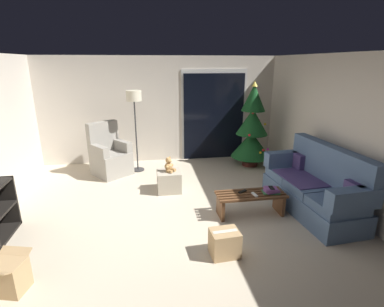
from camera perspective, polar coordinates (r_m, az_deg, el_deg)
ground_plane at (r=4.71m, az=-3.55°, el=-12.71°), size 7.00×7.00×0.00m
wall_back at (r=7.21m, az=-6.17°, el=8.41°), size 5.72×0.12×2.50m
wall_right at (r=5.30m, az=28.69°, el=3.16°), size 0.12×6.00×2.50m
patio_door_frame at (r=7.35m, az=4.22°, el=7.44°), size 1.60×0.02×2.20m
patio_door_glass at (r=7.34m, az=4.25°, el=7.04°), size 1.50×0.02×2.10m
couch at (r=5.22m, az=22.79°, el=-6.11°), size 0.92×1.99×1.08m
coffee_table at (r=4.83m, az=11.25°, el=-8.87°), size 1.10×0.40×0.37m
remote_black at (r=4.80m, az=9.76°, el=-7.26°), size 0.16×0.12×0.02m
remote_white at (r=4.72m, az=12.04°, el=-7.80°), size 0.06×0.16×0.02m
book_stack at (r=4.84m, az=15.08°, el=-6.96°), size 0.28×0.22×0.09m
cell_phone at (r=4.81m, az=15.16°, el=-6.42°), size 0.08×0.15×0.01m
christmas_tree at (r=6.92m, az=11.53°, el=4.57°), size 0.91×0.91×1.96m
armchair at (r=6.61m, az=-15.65°, el=-0.51°), size 0.96×0.96×1.13m
floor_lamp at (r=6.45m, az=-11.12°, el=9.44°), size 0.32×0.32×1.78m
ottoman at (r=5.61m, az=-4.49°, el=-5.34°), size 0.44×0.44×0.39m
teddy_bear_honey at (r=5.49m, az=-4.48°, el=-2.32°), size 0.22×0.21×0.29m
cardboard_box_open_near_shelf at (r=3.90m, az=-32.12°, el=-19.53°), size 0.45×0.52×0.40m
cardboard_box_taped_mid_floor at (r=3.90m, az=6.34°, el=-16.86°), size 0.38×0.32×0.34m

